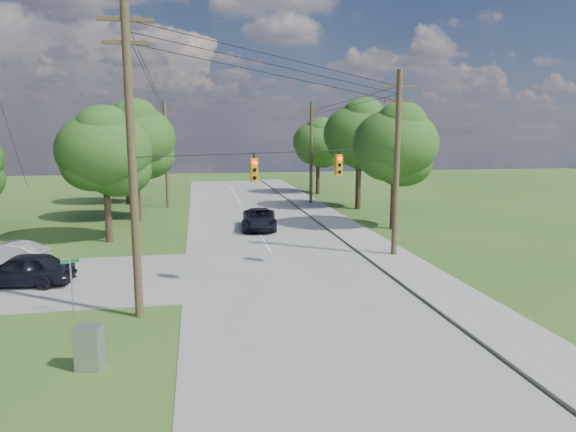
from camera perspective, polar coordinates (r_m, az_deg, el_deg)
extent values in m
plane|color=#2C521B|center=(20.88, -3.39, -10.67)|extent=(140.00, 140.00, 0.00)
cube|color=gray|center=(25.85, -0.27, -6.64)|extent=(10.00, 100.00, 0.03)
cube|color=#A19D96|center=(27.74, 13.56, -5.70)|extent=(2.60, 100.00, 0.12)
cylinder|color=brown|center=(20.05, -16.93, 5.68)|extent=(0.32, 0.32, 12.00)
cube|color=brown|center=(20.40, -17.66, 20.11)|extent=(2.00, 0.12, 0.14)
cube|color=brown|center=(20.26, -17.54, 17.90)|extent=(1.70, 0.12, 0.14)
cylinder|color=brown|center=(29.72, 11.99, 5.51)|extent=(0.32, 0.32, 10.50)
cube|color=brown|center=(29.76, 12.28, 13.90)|extent=(2.00, 0.12, 0.14)
cube|color=brown|center=(29.70, 12.22, 12.36)|extent=(1.70, 0.12, 0.14)
cylinder|color=brown|center=(50.77, 2.59, 6.95)|extent=(0.32, 0.32, 10.00)
cube|color=brown|center=(50.76, 2.62, 11.58)|extent=(2.00, 0.12, 0.14)
cylinder|color=brown|center=(49.60, -13.39, 6.65)|extent=(0.32, 0.32, 10.00)
cube|color=brown|center=(49.60, -13.57, 11.39)|extent=(2.00, 0.12, 0.14)
cylinder|color=black|center=(24.30, 0.41, 16.95)|extent=(13.52, 7.63, 1.53)
cylinder|color=black|center=(24.25, 0.41, 16.01)|extent=(13.52, 7.63, 1.53)
cylinder|color=black|center=(24.20, 0.41, 15.07)|extent=(13.52, 7.63, 1.53)
cylinder|color=black|center=(40.12, 6.17, 12.48)|extent=(0.03, 22.00, 0.53)
cylinder|color=black|center=(34.90, -14.72, 13.94)|extent=(0.43, 29.60, 2.03)
cylinder|color=black|center=(40.10, 6.16, 11.91)|extent=(0.03, 22.00, 0.53)
cylinder|color=black|center=(34.87, -14.70, 13.28)|extent=(0.43, 29.60, 2.03)
cylinder|color=black|center=(24.10, 0.40, 7.12)|extent=(13.52, 7.63, 0.04)
cube|color=orange|center=(22.70, -3.77, 5.13)|extent=(0.32, 0.22, 1.05)
sphere|color=#FF0C05|center=(22.54, -3.74, 5.99)|extent=(0.17, 0.17, 0.17)
cube|color=orange|center=(22.94, -3.84, 5.17)|extent=(0.32, 0.22, 1.05)
sphere|color=#FF0C05|center=(23.05, -3.88, 6.06)|extent=(0.17, 0.17, 0.17)
cube|color=orange|center=(26.12, 5.69, 5.66)|extent=(0.32, 0.22, 1.05)
sphere|color=#FF0C05|center=(25.97, 5.79, 6.41)|extent=(0.17, 0.17, 0.17)
cube|color=orange|center=(26.35, 5.55, 5.69)|extent=(0.32, 0.22, 1.05)
sphere|color=#FF0C05|center=(26.47, 5.48, 6.47)|extent=(0.17, 0.17, 0.17)
cylinder|color=#402F20|center=(35.40, -19.34, -0.21)|extent=(0.45, 0.45, 3.15)
ellipsoid|color=#214615|center=(34.98, -19.73, 6.86)|extent=(6.00, 6.00, 4.92)
cylinder|color=#402F20|center=(43.09, -16.38, 1.81)|extent=(0.50, 0.50, 3.50)
ellipsoid|color=#214615|center=(42.75, -16.68, 8.26)|extent=(6.40, 6.40, 5.25)
cylinder|color=#402F20|center=(53.20, -17.38, 3.04)|extent=(0.48, 0.47, 3.32)
ellipsoid|color=#214615|center=(52.92, -17.63, 8.00)|extent=(6.00, 6.00, 4.92)
cylinder|color=#402F20|center=(38.63, 11.64, 1.03)|extent=(0.48, 0.48, 3.32)
ellipsoid|color=#214615|center=(38.24, 11.86, 7.87)|extent=(6.20, 6.20, 5.08)
cylinder|color=#402F20|center=(48.11, 7.80, 2.96)|extent=(0.52, 0.52, 3.67)
ellipsoid|color=#214615|center=(47.81, 7.94, 9.04)|extent=(6.60, 6.60, 5.41)
cylinder|color=#402F20|center=(59.37, 3.32, 3.99)|extent=(0.45, 0.45, 3.15)
ellipsoid|color=#214615|center=(59.11, 3.36, 8.20)|extent=(5.80, 5.80, 4.76)
imported|color=black|center=(26.99, -27.44, -5.29)|extent=(4.71, 2.25, 1.55)
imported|color=#AFB0B6|center=(30.73, -28.83, -3.86)|extent=(4.43, 2.24, 1.39)
imported|color=black|center=(37.83, -3.23, -0.33)|extent=(3.02, 5.57, 1.48)
cube|color=gray|center=(17.11, -21.18, -13.48)|extent=(0.88, 0.73, 1.38)
cylinder|color=gray|center=(21.91, -22.90, -7.30)|extent=(0.05, 0.05, 2.28)
cube|color=#125226|center=(21.64, -23.08, -4.63)|extent=(0.64, 0.30, 0.16)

